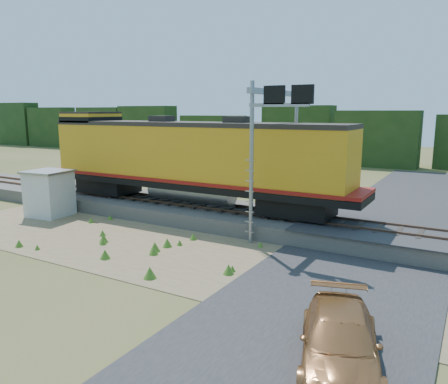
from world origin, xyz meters
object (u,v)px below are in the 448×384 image
Objects in this scene: locomotive at (186,158)px; car at (340,342)px; signal_gantry at (278,123)px; shed at (49,193)px.

locomotive is 16.59m from car.
car is at bearing -59.09° from signal_gantry.
car is (6.12, -10.23, -4.97)m from signal_gantry.
shed is 14.34m from signal_gantry.
locomotive is 8.53m from shed.
locomotive reaches higher than car.
shed is (-7.26, -3.94, -2.14)m from locomotive.
signal_gantry is at bearing 6.62° from shed.
shed reaches higher than car.
signal_gantry reaches higher than shed.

